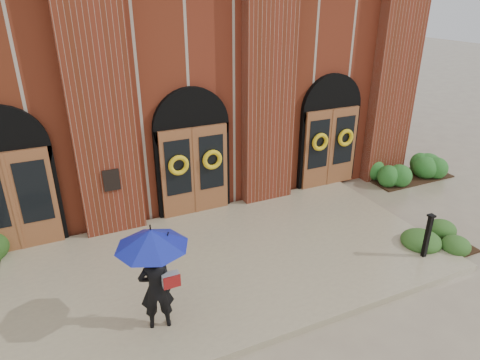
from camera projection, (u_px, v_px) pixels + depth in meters
ground at (235, 266)px, 10.07m from camera, size 90.00×90.00×0.00m
landing at (233, 260)px, 10.16m from camera, size 10.00×5.30×0.15m
church_building at (138, 62)px, 15.91m from camera, size 16.20×12.53×7.00m
man_with_umbrella at (154, 261)px, 7.52m from camera, size 1.53×1.53×2.08m
metal_post at (428, 235)px, 9.96m from camera, size 0.15×0.15×1.12m
hedge_wall_right at (411, 168)px, 14.66m from camera, size 2.68×1.07×0.69m
hedge_front_right at (442, 238)px, 10.79m from camera, size 1.26×1.08×0.45m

